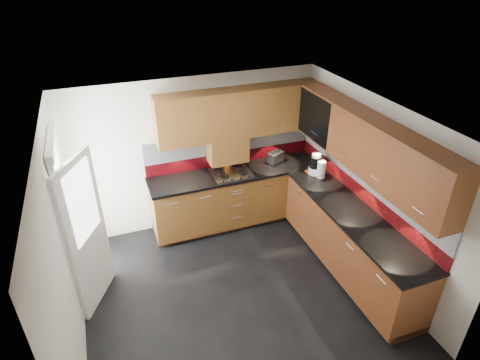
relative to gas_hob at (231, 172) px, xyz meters
name	(u,v)px	position (x,y,z in m)	size (l,w,h in m)	color
room	(236,196)	(-0.45, -1.47, 0.54)	(4.00, 3.80, 2.64)	black
base_cabinets	(287,219)	(0.62, -0.75, -0.52)	(2.70, 3.20, 0.95)	brown
countertop	(289,192)	(0.60, -0.77, -0.04)	(2.72, 3.22, 0.04)	black
backsplash	(297,164)	(0.83, -0.54, 0.25)	(2.70, 3.20, 0.54)	maroon
upper_cabinets	(302,128)	(0.78, -0.69, 0.88)	(2.50, 3.20, 0.72)	brown
extractor_hood	(227,149)	(0.00, 0.17, 0.32)	(0.60, 0.33, 0.40)	brown
glass_cabinet	(323,115)	(1.26, -0.40, 0.91)	(0.32, 0.80, 0.66)	black
back_door	(77,225)	(-2.23, -0.72, 0.08)	(0.42, 1.19, 2.04)	white
gas_hob	(231,172)	(0.00, 0.00, 0.00)	(0.59, 0.52, 0.05)	silver
utensil_pot	(228,161)	(0.03, 0.24, 0.07)	(0.11, 0.11, 0.38)	#CB5913
toaster	(276,157)	(0.79, 0.09, 0.07)	(0.29, 0.25, 0.19)	silver
food_processor	(316,165)	(1.20, -0.45, 0.14)	(0.20, 0.20, 0.33)	white
paper_towel	(321,169)	(1.22, -0.59, 0.12)	(0.13, 0.13, 0.26)	white
orange_cloth	(310,172)	(1.16, -0.39, -0.01)	(0.13, 0.11, 0.01)	orange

